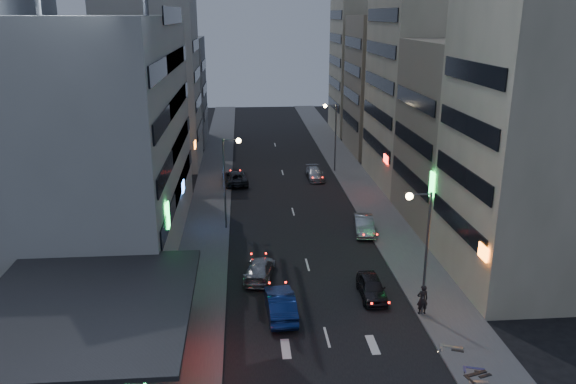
{
  "coord_description": "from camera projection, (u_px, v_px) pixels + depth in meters",
  "views": [
    {
      "loc": [
        -4.63,
        -24.48,
        18.08
      ],
      "look_at": [
        -1.3,
        16.15,
        5.13
      ],
      "focal_mm": 35.0,
      "sensor_mm": 36.0,
      "label": 1
    }
  ],
  "objects": [
    {
      "name": "ground",
      "position": [
        338.0,
        379.0,
        29.09
      ],
      "size": [
        180.0,
        180.0,
        0.0
      ],
      "primitive_type": "plane",
      "color": "black",
      "rests_on": "ground"
    },
    {
      "name": "sidewalk_left",
      "position": [
        211.0,
        200.0,
        56.94
      ],
      "size": [
        4.0,
        120.0,
        0.12
      ],
      "primitive_type": "cube",
      "color": "#4C4C4F",
      "rests_on": "ground"
    },
    {
      "name": "sidewalk_right",
      "position": [
        366.0,
        196.0,
        58.19
      ],
      "size": [
        4.0,
        120.0,
        0.12
      ],
      "primitive_type": "cube",
      "color": "#4C4C4F",
      "rests_on": "ground"
    },
    {
      "name": "food_court",
      "position": [
        70.0,
        337.0,
        29.3
      ],
      "size": [
        11.0,
        13.0,
        3.88
      ],
      "color": "beige",
      "rests_on": "ground"
    },
    {
      "name": "white_building",
      "position": [
        85.0,
        135.0,
        44.04
      ],
      "size": [
        14.0,
        24.0,
        18.0
      ],
      "primitive_type": "cube",
      "color": "#B0AFAB",
      "rests_on": "ground"
    },
    {
      "name": "shophouse_near",
      "position": [
        539.0,
        142.0,
        37.2
      ],
      "size": [
        10.0,
        11.0,
        20.0
      ],
      "primitive_type": "cube",
      "color": "beige",
      "rests_on": "ground"
    },
    {
      "name": "shophouse_mid",
      "position": [
        475.0,
        136.0,
        48.77
      ],
      "size": [
        11.0,
        12.0,
        16.0
      ],
      "primitive_type": "cube",
      "color": "gray",
      "rests_on": "ground"
    },
    {
      "name": "shophouse_far",
      "position": [
        425.0,
        83.0,
        60.17
      ],
      "size": [
        10.0,
        14.0,
        22.0
      ],
      "primitive_type": "cube",
      "color": "beige",
      "rests_on": "ground"
    },
    {
      "name": "far_left_a",
      "position": [
        151.0,
        84.0,
        67.6
      ],
      "size": [
        11.0,
        10.0,
        20.0
      ],
      "primitive_type": "cube",
      "color": "#B0AFAB",
      "rests_on": "ground"
    },
    {
      "name": "far_left_b",
      "position": [
        163.0,
        91.0,
        80.67
      ],
      "size": [
        12.0,
        10.0,
        15.0
      ],
      "primitive_type": "cube",
      "color": "gray",
      "rests_on": "ground"
    },
    {
      "name": "far_right_a",
      "position": [
        392.0,
        85.0,
        75.07
      ],
      "size": [
        11.0,
        12.0,
        18.0
      ],
      "primitive_type": "cube",
      "color": "gray",
      "rests_on": "ground"
    },
    {
      "name": "far_right_b",
      "position": [
        373.0,
        55.0,
        87.5
      ],
      "size": [
        12.0,
        12.0,
        24.0
      ],
      "primitive_type": "cube",
      "color": "beige",
      "rests_on": "ground"
    },
    {
      "name": "street_lamp_right_near",
      "position": [
        421.0,
        236.0,
        33.62
      ],
      "size": [
        1.6,
        0.44,
        8.02
      ],
      "color": "#595B60",
      "rests_on": "sidewalk_right"
    },
    {
      "name": "street_lamp_left",
      "position": [
        229.0,
        170.0,
        47.9
      ],
      "size": [
        1.6,
        0.44,
        8.02
      ],
      "color": "#595B60",
      "rests_on": "sidewalk_left"
    },
    {
      "name": "street_lamp_right_far",
      "position": [
        332.0,
        128.0,
        65.92
      ],
      "size": [
        1.6,
        0.44,
        8.02
      ],
      "color": "#595B60",
      "rests_on": "sidewalk_right"
    },
    {
      "name": "parked_car_right_near",
      "position": [
        372.0,
        287.0,
        37.4
      ],
      "size": [
        1.73,
        4.11,
        1.39
      ],
      "primitive_type": "imported",
      "rotation": [
        0.0,
        0.0,
        -0.02
      ],
      "color": "black",
      "rests_on": "ground"
    },
    {
      "name": "parked_car_right_mid",
      "position": [
        364.0,
        225.0,
        48.4
      ],
      "size": [
        2.1,
        4.63,
        1.47
      ],
      "primitive_type": "imported",
      "rotation": [
        0.0,
        0.0,
        -0.12
      ],
      "color": "#ADB0B5",
      "rests_on": "ground"
    },
    {
      "name": "parked_car_left",
      "position": [
        235.0,
        177.0,
        62.42
      ],
      "size": [
        3.07,
        5.55,
        1.47
      ],
      "primitive_type": "imported",
      "rotation": [
        0.0,
        0.0,
        3.26
      ],
      "color": "#28292D",
      "rests_on": "ground"
    },
    {
      "name": "parked_car_right_far",
      "position": [
        315.0,
        174.0,
        64.23
      ],
      "size": [
        1.96,
        4.51,
        1.29
      ],
      "primitive_type": "imported",
      "rotation": [
        0.0,
        0.0,
        0.03
      ],
      "color": "#A0A3A8",
      "rests_on": "ground"
    },
    {
      "name": "road_car_blue",
      "position": [
        280.0,
        304.0,
        35.05
      ],
      "size": [
        1.94,
        4.97,
        1.61
      ],
      "primitive_type": "imported",
      "rotation": [
        0.0,
        0.0,
        3.19
      ],
      "color": "navy",
      "rests_on": "ground"
    },
    {
      "name": "road_car_silver",
      "position": [
        260.0,
        269.0,
        40.1
      ],
      "size": [
        2.71,
        4.92,
        1.35
      ],
      "primitive_type": "imported",
      "rotation": [
        0.0,
        0.0,
        2.96
      ],
      "color": "#919398",
      "rests_on": "ground"
    },
    {
      "name": "person",
      "position": [
        422.0,
        299.0,
        34.97
      ],
      "size": [
        0.74,
        0.51,
        1.96
      ],
      "primitive_type": "imported",
      "rotation": [
        0.0,
        0.0,
        3.21
      ],
      "color": "black",
      "rests_on": "sidewalk_right"
    },
    {
      "name": "scooter_silver_a",
      "position": [
        489.0,
        372.0,
        28.64
      ],
      "size": [
        0.72,
        1.7,
        1.01
      ],
      "primitive_type": null,
      "rotation": [
        0.0,
        0.0,
        1.47
      ],
      "color": "#97999E",
      "rests_on": "sidewalk_right"
    },
    {
      "name": "scooter_blue",
      "position": [
        486.0,
        360.0,
        29.63
      ],
      "size": [
        1.03,
        1.76,
        1.02
      ],
      "primitive_type": null,
      "rotation": [
        0.0,
        0.0,
        1.26
      ],
      "color": "navy",
      "rests_on": "sidewalk_right"
    },
    {
      "name": "scooter_black_b",
      "position": [
        486.0,
        360.0,
        29.49
      ],
      "size": [
        1.23,
        2.13,
        1.24
      ],
      "primitive_type": null,
      "rotation": [
        0.0,
        0.0,
        1.86
      ],
      "color": "black",
      "rests_on": "sidewalk_right"
    },
    {
      "name": "scooter_silver_b",
      "position": [
        464.0,
        339.0,
        31.46
      ],
      "size": [
        1.28,
        1.97,
        1.14
      ],
      "primitive_type": null,
      "rotation": [
        0.0,
        0.0,
        1.19
      ],
      "color": "#BABDC2",
      "rests_on": "sidewalk_right"
    }
  ]
}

